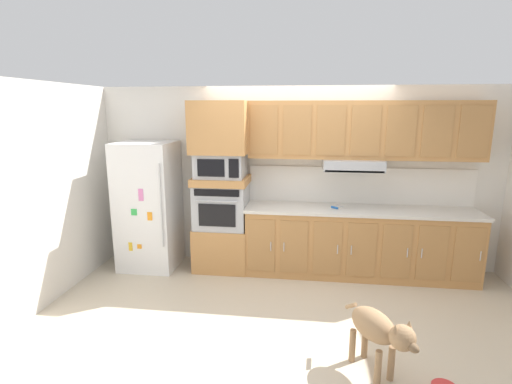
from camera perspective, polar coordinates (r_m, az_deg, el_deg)
ground_plane at (r=4.80m, az=5.16°, el=-15.08°), size 9.60×9.60×0.00m
back_kitchen_wall at (r=5.46m, az=5.91°, el=2.17°), size 6.20×0.12×2.50m
side_panel_left at (r=5.27m, az=-26.61°, el=0.54°), size 0.12×7.10×2.50m
refrigerator at (r=5.56m, az=-15.62°, el=-1.95°), size 0.76×0.73×1.76m
oven_base_cabinet at (r=5.48m, az=-4.97°, el=-8.07°), size 0.74×0.62×0.60m
built_in_oven at (r=5.30m, az=-5.10°, el=-1.99°), size 0.70×0.62×0.60m
appliance_mid_shelf at (r=5.23m, az=-5.16°, el=1.73°), size 0.74×0.62×0.10m
microwave at (r=5.19m, az=-5.21°, el=4.01°), size 0.64×0.54×0.32m
appliance_upper_cabinet at (r=5.15m, az=-5.32°, el=9.53°), size 0.74×0.62×0.68m
lower_cabinet_run at (r=5.36m, az=14.93°, el=-7.35°), size 2.97×0.63×0.88m
countertop_slab at (r=5.23m, az=15.20°, el=-2.58°), size 3.01×0.64×0.04m
backsplash_panel at (r=5.45m, az=14.97°, el=0.94°), size 3.01×0.02×0.50m
upper_cabinet_with_hood at (r=5.19m, az=15.57°, el=8.52°), size 2.97×0.48×0.88m
screwdriver at (r=5.15m, az=11.62°, el=-2.24°), size 0.17×0.17×0.03m
dog at (r=3.51m, az=17.73°, el=-18.87°), size 0.51×0.75×0.62m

